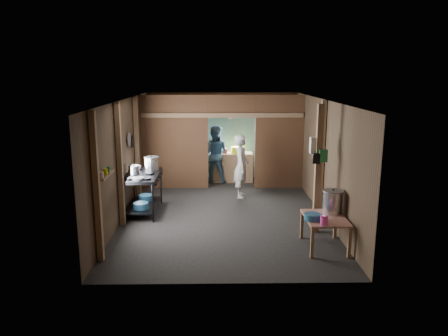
{
  "coord_description": "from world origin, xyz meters",
  "views": [
    {
      "loc": [
        -0.16,
        -9.65,
        3.2
      ],
      "look_at": [
        0.0,
        -0.2,
        1.1
      ],
      "focal_mm": 34.74,
      "sensor_mm": 36.0,
      "label": 1
    }
  ],
  "objects_px": {
    "pink_bucket": "(324,220)",
    "yellow_tub": "(237,150)",
    "gas_range": "(143,193)",
    "stove_pot_large": "(152,164)",
    "stock_pot": "(333,202)",
    "cook": "(241,166)",
    "prep_table": "(324,232)"
  },
  "relations": [
    {
      "from": "stove_pot_large",
      "to": "yellow_tub",
      "type": "distance_m",
      "value": 3.3
    },
    {
      "from": "pink_bucket",
      "to": "yellow_tub",
      "type": "height_order",
      "value": "yellow_tub"
    },
    {
      "from": "stock_pot",
      "to": "prep_table",
      "type": "bearing_deg",
      "value": -127.0
    },
    {
      "from": "gas_range",
      "to": "stock_pot",
      "type": "distance_m",
      "value": 4.35
    },
    {
      "from": "yellow_tub",
      "to": "cook",
      "type": "height_order",
      "value": "cook"
    },
    {
      "from": "stove_pot_large",
      "to": "stock_pot",
      "type": "xyz_separation_m",
      "value": [
        3.73,
        -2.3,
        -0.26
      ]
    },
    {
      "from": "prep_table",
      "to": "stock_pot",
      "type": "bearing_deg",
      "value": 53.0
    },
    {
      "from": "yellow_tub",
      "to": "cook",
      "type": "relative_size",
      "value": 0.21
    },
    {
      "from": "stock_pot",
      "to": "pink_bucket",
      "type": "distance_m",
      "value": 0.71
    },
    {
      "from": "yellow_tub",
      "to": "cook",
      "type": "xyz_separation_m",
      "value": [
        0.04,
        -1.68,
        -0.13
      ]
    },
    {
      "from": "prep_table",
      "to": "cook",
      "type": "height_order",
      "value": "cook"
    },
    {
      "from": "pink_bucket",
      "to": "cook",
      "type": "height_order",
      "value": "cook"
    },
    {
      "from": "yellow_tub",
      "to": "cook",
      "type": "distance_m",
      "value": 1.68
    },
    {
      "from": "stove_pot_large",
      "to": "cook",
      "type": "relative_size",
      "value": 0.21
    },
    {
      "from": "cook",
      "to": "stove_pot_large",
      "type": "bearing_deg",
      "value": 115.2
    },
    {
      "from": "pink_bucket",
      "to": "yellow_tub",
      "type": "bearing_deg",
      "value": 103.23
    },
    {
      "from": "prep_table",
      "to": "pink_bucket",
      "type": "xyz_separation_m",
      "value": [
        -0.12,
        -0.37,
        0.38
      ]
    },
    {
      "from": "stock_pot",
      "to": "pink_bucket",
      "type": "bearing_deg",
      "value": -116.23
    },
    {
      "from": "pink_bucket",
      "to": "cook",
      "type": "bearing_deg",
      "value": 108.25
    },
    {
      "from": "gas_range",
      "to": "cook",
      "type": "distance_m",
      "value": 2.68
    },
    {
      "from": "stove_pot_large",
      "to": "pink_bucket",
      "type": "height_order",
      "value": "stove_pot_large"
    },
    {
      "from": "pink_bucket",
      "to": "stock_pot",
      "type": "bearing_deg",
      "value": 63.77
    },
    {
      "from": "cook",
      "to": "gas_range",
      "type": "bearing_deg",
      "value": 122.17
    },
    {
      "from": "pink_bucket",
      "to": "stove_pot_large",
      "type": "bearing_deg",
      "value": 139.44
    },
    {
      "from": "stock_pot",
      "to": "cook",
      "type": "height_order",
      "value": "cook"
    },
    {
      "from": "gas_range",
      "to": "pink_bucket",
      "type": "relative_size",
      "value": 9.67
    },
    {
      "from": "prep_table",
      "to": "stove_pot_large",
      "type": "bearing_deg",
      "value": 144.16
    },
    {
      "from": "gas_range",
      "to": "stove_pot_large",
      "type": "height_order",
      "value": "stove_pot_large"
    },
    {
      "from": "gas_range",
      "to": "stove_pot_large",
      "type": "distance_m",
      "value": 0.75
    },
    {
      "from": "gas_range",
      "to": "cook",
      "type": "height_order",
      "value": "cook"
    },
    {
      "from": "stock_pot",
      "to": "cook",
      "type": "relative_size",
      "value": 0.28
    },
    {
      "from": "yellow_tub",
      "to": "stock_pot",
      "type": "bearing_deg",
      "value": -71.75
    }
  ]
}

